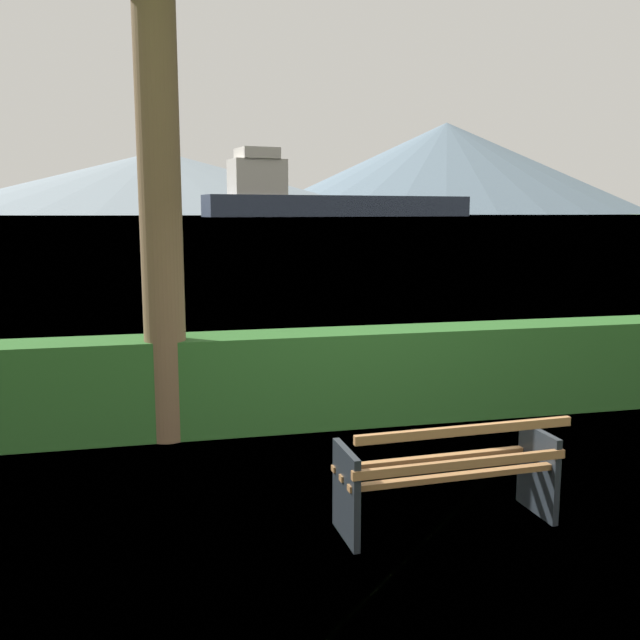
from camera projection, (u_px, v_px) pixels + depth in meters
The scene contains 6 objects.
ground_plane at pixel (444, 523), 5.30m from camera, with size 1400.00×1400.00×0.00m, color #567A38.
water_surface at pixel (164, 216), 300.37m from camera, with size 620.00×620.00×0.00m, color slate.
park_bench at pixel (449, 473), 5.18m from camera, with size 1.69×0.65×0.87m.
hedge_row at pixel (351, 376), 7.80m from camera, with size 13.76×0.62×1.04m, color #285B23.
cargo_ship_large at pixel (323, 198), 289.75m from camera, with size 118.85×36.34×26.97m.
distant_hills at pixel (156, 176), 549.50m from camera, with size 899.31×410.03×77.50m.
Camera 1 is at (-2.04, -4.66, 2.35)m, focal length 39.09 mm.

